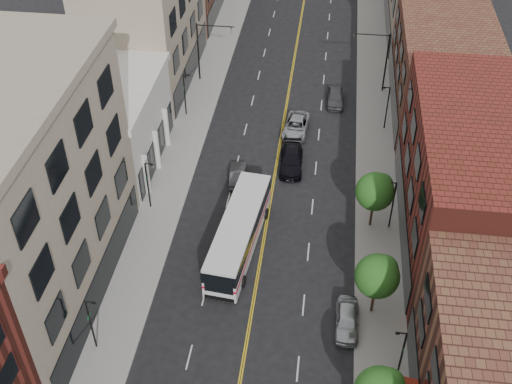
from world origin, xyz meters
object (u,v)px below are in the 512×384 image
at_px(city_bus, 239,231).
at_px(car_lane_b, 296,126).
at_px(car_lane_c, 335,97).
at_px(car_parked_far, 347,320).
at_px(car_lane_behind, 238,175).
at_px(car_lane_a, 291,160).

height_order(city_bus, car_lane_b, city_bus).
bearing_deg(car_lane_c, car_lane_b, -121.84).
relative_size(car_lane_b, car_lane_c, 1.19).
relative_size(city_bus, car_parked_far, 2.91).
height_order(city_bus, car_lane_c, city_bus).
bearing_deg(car_lane_b, city_bus, -95.76).
bearing_deg(car_lane_b, car_parked_far, -72.14).
distance_m(car_parked_far, car_lane_behind, 20.01).
bearing_deg(car_parked_far, car_lane_c, 93.52).
distance_m(city_bus, car_lane_c, 26.10).
bearing_deg(car_lane_a, car_lane_behind, -152.62).
bearing_deg(city_bus, car_parked_far, -32.65).
distance_m(car_lane_a, car_lane_c, 13.43).
relative_size(car_lane_a, car_lane_b, 1.00).
distance_m(car_lane_behind, car_lane_a, 5.78).
bearing_deg(car_lane_c, car_lane_behind, -120.55).
relative_size(car_parked_far, car_lane_c, 0.96).
xyz_separation_m(car_parked_far, car_lane_a, (-5.89, 19.66, 0.05)).
relative_size(city_bus, car_lane_behind, 3.09).
height_order(car_lane_behind, car_lane_a, car_lane_a).
height_order(car_lane_behind, car_lane_c, car_lane_c).
bearing_deg(car_lane_b, car_lane_behind, -113.88).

